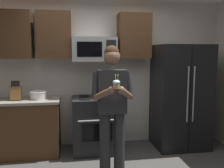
% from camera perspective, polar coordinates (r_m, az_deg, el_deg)
% --- Properties ---
extents(wall_back, '(4.40, 0.10, 2.60)m').
position_cam_1_polar(wall_back, '(4.45, -2.53, 2.62)').
color(wall_back, beige).
rests_on(wall_back, ground).
extents(oven_range, '(0.76, 0.70, 0.93)m').
position_cam_1_polar(oven_range, '(4.21, -3.91, -9.31)').
color(oven_range, black).
rests_on(oven_range, ground).
extents(microwave, '(0.74, 0.41, 0.40)m').
position_cam_1_polar(microwave, '(4.15, -4.21, 8.08)').
color(microwave, '#9EA0A5').
extents(refrigerator, '(0.90, 0.75, 1.80)m').
position_cam_1_polar(refrigerator, '(4.45, 15.71, -2.83)').
color(refrigerator, black).
rests_on(refrigerator, ground).
extents(cabinet_row_upper, '(2.78, 0.36, 0.76)m').
position_cam_1_polar(cabinet_row_upper, '(4.20, -12.29, 11.06)').
color(cabinet_row_upper, '#4C301C').
extents(counter_left, '(1.44, 0.66, 0.92)m').
position_cam_1_polar(counter_left, '(4.31, -21.64, -9.38)').
color(counter_left, '#4C301C').
rests_on(counter_left, ground).
extents(knife_block, '(0.16, 0.15, 0.32)m').
position_cam_1_polar(knife_block, '(4.13, -21.54, -1.92)').
color(knife_block, brown).
rests_on(knife_block, counter_left).
extents(bowl_large_white, '(0.27, 0.27, 0.13)m').
position_cam_1_polar(bowl_large_white, '(4.12, -16.85, -2.45)').
color(bowl_large_white, white).
rests_on(bowl_large_white, counter_left).
extents(person, '(0.60, 0.48, 1.76)m').
position_cam_1_polar(person, '(3.28, 0.07, -4.45)').
color(person, '#262628').
rests_on(person, ground).
extents(cupcake, '(0.09, 0.09, 0.17)m').
position_cam_1_polar(cupcake, '(2.91, 1.10, -0.01)').
color(cupcake, '#A87F56').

